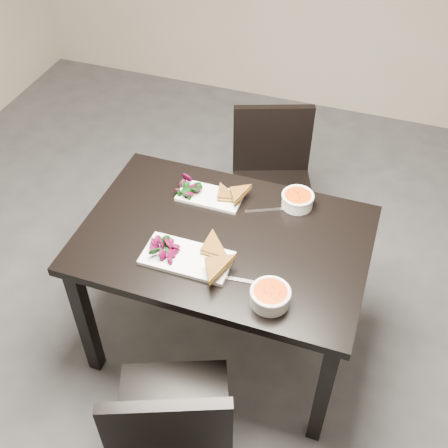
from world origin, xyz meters
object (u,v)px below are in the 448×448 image
Objects in this scene: chair_near at (172,426)px; plate_near at (187,258)px; plate_far at (210,196)px; soup_bowl_far at (298,199)px; chair_far at (272,176)px; table at (224,252)px; soup_bowl_near at (270,296)px.

chair_near is 0.63m from plate_near.
soup_bowl_far is (0.38, 0.08, 0.03)m from plate_far.
chair_near is 0.99m from plate_far.
plate_near is 1.25× the size of plate_far.
plate_far is at bearing -125.06° from chair_far.
plate_near is 2.49× the size of soup_bowl_far.
plate_far is (-0.04, 0.38, -0.00)m from plate_near.
chair_far is (0.01, 0.76, -0.17)m from table.
soup_bowl_near is at bearing -95.74° from chair_far.
soup_bowl_near is 0.63m from plate_far.
chair_far is 5.94× the size of soup_bowl_far.
chair_near is at bearing -100.69° from soup_bowl_far.
plate_far is 0.39m from soup_bowl_far.
soup_bowl_near is (0.26, -1.04, 0.30)m from chair_far.
soup_bowl_far is (0.23, -0.48, 0.30)m from chair_far.
plate_far is (-0.15, -0.56, 0.27)m from chair_far.
chair_far is 2.97× the size of plate_far.
table is 0.40m from soup_bowl_far.
chair_far is at bearing 74.84° from plate_far.
soup_bowl_far is at bearing 49.66° from table.
plate_near is 0.57m from soup_bowl_far.
table is 3.36× the size of plate_near.
chair_near is 1.07m from soup_bowl_far.
chair_near reaches higher than plate_far.
table is 0.41m from soup_bowl_near.
table is at bearing -56.38° from plate_far.
plate_far reaches higher than table.
chair_far is 0.64m from plate_far.
soup_bowl_near is 0.53× the size of plate_far.
chair_near is 1.00× the size of chair_far.
table is at bearing 61.07° from plate_near.
chair_far reaches higher than plate_far.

